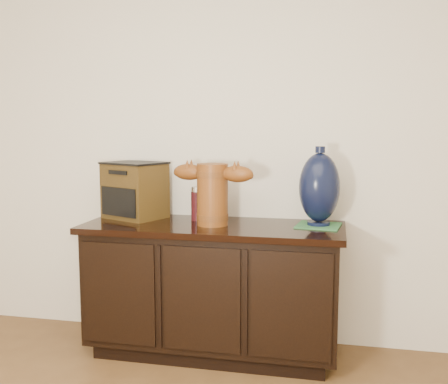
% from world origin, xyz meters
% --- Properties ---
extents(sideboard, '(1.46, 0.56, 0.75)m').
position_xyz_m(sideboard, '(0.00, 2.23, 0.39)').
color(sideboard, black).
rests_on(sideboard, ground).
extents(terracotta_vessel, '(0.49, 0.21, 0.34)m').
position_xyz_m(terracotta_vessel, '(0.00, 2.21, 0.95)').
color(terracotta_vessel, brown).
rests_on(terracotta_vessel, sideboard).
extents(tv_radio, '(0.42, 0.38, 0.34)m').
position_xyz_m(tv_radio, '(-0.51, 2.34, 0.92)').
color(tv_radio, '#402D10').
rests_on(tv_radio, sideboard).
extents(green_mat, '(0.26, 0.26, 0.01)m').
position_xyz_m(green_mat, '(0.58, 2.30, 0.76)').
color(green_mat, '#32703D').
rests_on(green_mat, sideboard).
extents(lamp_base, '(0.25, 0.25, 0.43)m').
position_xyz_m(lamp_base, '(0.58, 2.30, 0.97)').
color(lamp_base, black).
rests_on(lamp_base, green_mat).
extents(spray_can, '(0.07, 0.07, 0.20)m').
position_xyz_m(spray_can, '(-0.12, 2.33, 0.85)').
color(spray_can, '#530E15').
rests_on(spray_can, sideboard).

